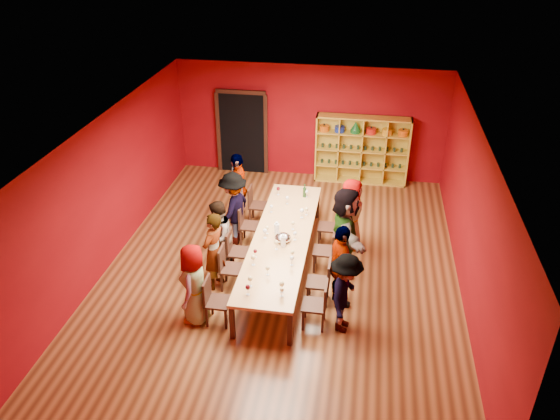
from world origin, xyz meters
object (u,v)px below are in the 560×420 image
object	(u,v)px
person_right_0	(345,293)
person_left_4	(238,188)
shelving_unit	(362,146)
chair_person_right_0	(319,303)
tasting_table	(282,239)
person_left_1	(214,251)
person_right_3	(351,214)
chair_person_left_2	(235,249)
spittoon_bowl	(283,238)
chair_person_right_3	(332,225)
chair_person_right_1	(323,280)
person_left_3	(234,209)
chair_person_left_4	(255,203)
person_left_2	(218,236)
person_left_0	(194,284)
person_right_1	(341,267)
chair_person_left_1	(228,266)
person_right_2	(345,231)
chair_person_left_3	(246,223)
chair_person_right_2	(328,248)
wine_bottle	(305,192)

from	to	relation	value
person_right_0	person_left_4	bearing A→B (deg)	48.01
shelving_unit	person_left_4	xyz separation A→B (m)	(-2.69, -2.58, -0.14)
person_left_4	chair_person_right_0	size ratio (longest dim) A/B	1.89
tasting_table	person_left_1	bearing A→B (deg)	-145.90
tasting_table	person_right_3	xyz separation A→B (m)	(1.29, 1.04, 0.09)
person_right_3	chair_person_left_2	bearing A→B (deg)	120.71
shelving_unit	spittoon_bowl	bearing A→B (deg)	-106.79
person_left_4	chair_person_right_3	size ratio (longest dim) A/B	1.89
chair_person_left_2	chair_person_right_1	size ratio (longest dim) A/B	1.00
person_left_3	person_right_3	world-z (taller)	person_left_3
person_left_3	chair_person_right_0	xyz separation A→B (m)	(2.09, -2.43, -0.33)
chair_person_left_4	person_right_0	xyz separation A→B (m)	(2.26, -3.34, 0.26)
person_left_2	person_left_4	distance (m)	1.95
person_left_0	chair_person_left_2	size ratio (longest dim) A/B	1.72
person_left_0	person_right_1	size ratio (longest dim) A/B	0.93
person_right_3	chair_person_left_1	bearing A→B (deg)	130.80
person_left_1	person_left_4	bearing A→B (deg)	-159.60
person_left_1	person_right_1	distance (m)	2.39
chair_person_right_0	person_right_1	world-z (taller)	person_right_1
chair_person_right_0	person_right_2	bearing A→B (deg)	79.63
chair_person_left_3	person_right_3	size ratio (longest dim) A/B	0.56
shelving_unit	person_right_2	distance (m)	4.21
chair_person_left_3	person_left_3	size ratio (longest dim) A/B	0.54
chair_person_right_3	person_right_0	bearing A→B (deg)	-80.64
person_left_0	person_right_3	bearing A→B (deg)	138.40
tasting_table	person_right_3	world-z (taller)	person_right_3
person_right_2	person_right_3	size ratio (longest dim) A/B	1.17
chair_person_right_1	person_right_2	xyz separation A→B (m)	(0.31, 1.06, 0.43)
tasting_table	spittoon_bowl	size ratio (longest dim) A/B	13.95
chair_person_left_1	chair_person_right_0	world-z (taller)	same
chair_person_right_3	person_left_2	bearing A→B (deg)	-149.81
person_left_0	chair_person_right_0	bearing A→B (deg)	95.11
person_left_0	chair_person_left_2	world-z (taller)	person_left_0
person_left_0	person_left_3	distance (m)	2.61
person_right_1	chair_person_right_2	distance (m)	1.15
chair_person_right_0	chair_person_right_2	xyz separation A→B (m)	(0.00, 1.72, 0.00)
chair_person_right_3	wine_bottle	distance (m)	1.04
chair_person_right_1	shelving_unit	bearing A→B (deg)	84.72
chair_person_left_1	chair_person_right_0	bearing A→B (deg)	-24.16
person_right_3	wine_bottle	distance (m)	1.28
tasting_table	chair_person_right_0	world-z (taller)	chair_person_right_0
tasting_table	spittoon_bowl	bearing A→B (deg)	-75.33
chair_person_left_2	person_left_2	xyz separation A→B (m)	(-0.34, 0.00, 0.26)
chair_person_left_3	chair_person_left_1	bearing A→B (deg)	-90.00
chair_person_left_3	chair_person_left_4	world-z (taller)	same
person_left_0	chair_person_right_0	xyz separation A→B (m)	(2.15, 0.19, -0.27)
person_right_1	spittoon_bowl	bearing A→B (deg)	39.95
person_left_2	tasting_table	bearing A→B (deg)	105.70
chair_person_right_2	spittoon_bowl	bearing A→B (deg)	-162.39
person_right_0	person_right_1	xyz separation A→B (m)	(-0.13, 0.66, 0.07)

